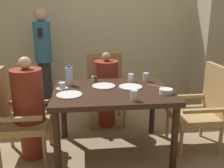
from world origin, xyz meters
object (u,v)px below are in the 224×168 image
(chair_right_side, at_px, (202,106))
(water_bottle, at_px, (69,76))
(standing_host, at_px, (44,55))
(plate_main_right, at_px, (104,86))
(chair_left_side, at_px, (15,114))
(diner_in_far_chair, at_px, (106,89))
(bowl_small, at_px, (166,91))
(glass_tall_near, at_px, (146,77))
(glass_tall_mid, at_px, (134,95))
(plate_dessert_center, at_px, (131,87))
(chair_far_side, at_px, (106,87))
(glass_tall_far, at_px, (131,78))
(teacup_with_saucer, at_px, (62,86))
(plate_main_left, at_px, (69,95))
(diner_in_left_chair, at_px, (29,108))

(chair_right_side, distance_m, water_bottle, 1.55)
(standing_host, xyz_separation_m, plate_main_right, (0.86, -1.46, -0.12))
(chair_left_side, height_order, plate_main_right, chair_left_side)
(diner_in_far_chair, relative_size, water_bottle, 4.56)
(chair_left_side, xyz_separation_m, bowl_small, (1.55, -0.19, 0.26))
(water_bottle, relative_size, glass_tall_near, 2.23)
(water_bottle, bearing_deg, chair_right_side, -8.92)
(bowl_small, distance_m, glass_tall_mid, 0.40)
(chair_left_side, distance_m, plate_dessert_center, 1.26)
(chair_right_side, xyz_separation_m, bowl_small, (-0.51, -0.19, 0.26))
(chair_far_side, relative_size, standing_host, 0.61)
(chair_right_side, relative_size, standing_host, 0.61)
(chair_right_side, bearing_deg, chair_far_side, 139.69)
(standing_host, height_order, bowl_small, standing_host)
(glass_tall_near, bearing_deg, plate_dessert_center, -134.61)
(chair_right_side, height_order, water_bottle, chair_right_side)
(chair_far_side, height_order, diner_in_far_chair, diner_in_far_chair)
(plate_main_right, xyz_separation_m, glass_tall_far, (0.33, 0.14, 0.04))
(chair_far_side, relative_size, glass_tall_far, 9.64)
(chair_far_side, xyz_separation_m, teacup_with_saucer, (-0.54, -0.78, 0.26))
(plate_dessert_center, relative_size, glass_tall_far, 2.54)
(plate_dessert_center, xyz_separation_m, glass_tall_mid, (-0.05, -0.42, 0.04))
(chair_left_side, relative_size, plate_main_left, 3.80)
(diner_in_far_chair, relative_size, glass_tall_far, 10.17)
(glass_tall_mid, height_order, glass_tall_far, same)
(diner_in_far_chair, height_order, plate_main_left, diner_in_far_chair)
(teacup_with_saucer, bearing_deg, diner_in_left_chair, -165.24)
(plate_main_right, relative_size, glass_tall_mid, 2.54)
(plate_dessert_center, height_order, water_bottle, water_bottle)
(water_bottle, distance_m, glass_tall_near, 0.90)
(glass_tall_near, bearing_deg, plate_main_left, -153.82)
(diner_in_left_chair, bearing_deg, plate_dessert_center, 3.52)
(glass_tall_near, bearing_deg, diner_in_far_chair, 135.68)
(plate_main_left, xyz_separation_m, plate_dessert_center, (0.66, 0.20, 0.00))
(chair_right_side, distance_m, bowl_small, 0.60)
(glass_tall_mid, relative_size, glass_tall_far, 1.00)
(diner_in_far_chair, relative_size, plate_dessert_center, 4.01)
(plate_main_left, height_order, glass_tall_near, glass_tall_near)
(water_bottle, bearing_deg, chair_far_side, 54.08)
(standing_host, bearing_deg, plate_main_right, -59.50)
(chair_far_side, xyz_separation_m, chair_right_side, (1.03, -0.87, 0.00))
(diner_in_left_chair, relative_size, chair_right_side, 1.14)
(plate_main_left, height_order, glass_tall_mid, glass_tall_mid)
(glass_tall_far, bearing_deg, plate_main_right, -156.54)
(plate_main_left, relative_size, glass_tall_mid, 2.54)
(glass_tall_near, bearing_deg, bowl_small, -79.78)
(teacup_with_saucer, bearing_deg, plate_main_left, -68.82)
(diner_in_left_chair, bearing_deg, glass_tall_mid, -18.88)
(plate_main_right, bearing_deg, glass_tall_mid, -63.21)
(glass_tall_mid, bearing_deg, water_bottle, 136.64)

